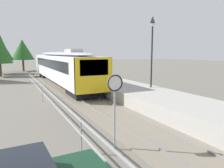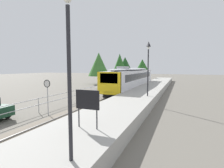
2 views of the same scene
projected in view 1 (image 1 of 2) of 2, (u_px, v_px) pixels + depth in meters
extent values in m
plane|color=#6B665B|center=(45.00, 99.00, 16.78)|extent=(160.00, 160.00, 0.00)
cube|color=slate|center=(82.00, 95.00, 18.08)|extent=(3.20, 60.00, 0.06)
cube|color=slate|center=(73.00, 95.00, 17.75)|extent=(0.08, 60.00, 0.08)
cube|color=slate|center=(90.00, 94.00, 18.38)|extent=(0.08, 60.00, 0.08)
cube|color=silver|center=(61.00, 67.00, 24.24)|extent=(2.80, 20.42, 2.55)
cube|color=yellow|center=(94.00, 75.00, 15.26)|extent=(2.80, 0.24, 2.55)
cube|color=black|center=(94.00, 68.00, 15.11)|extent=(2.13, 0.08, 1.12)
cube|color=black|center=(61.00, 63.00, 24.18)|extent=(2.82, 17.15, 0.92)
ellipsoid|color=#B2B5BA|center=(61.00, 54.00, 24.03)|extent=(2.69, 19.60, 0.44)
cube|color=#B2B5BA|center=(73.00, 51.00, 19.46)|extent=(1.10, 2.20, 0.36)
cube|color=#EAE5C6|center=(94.00, 89.00, 15.35)|extent=(1.00, 0.10, 0.20)
cube|color=black|center=(84.00, 92.00, 17.53)|extent=(2.24, 3.20, 0.55)
cube|color=black|center=(49.00, 74.00, 31.40)|extent=(2.24, 3.20, 0.55)
cube|color=#A8A59E|center=(116.00, 87.00, 19.43)|extent=(3.90, 60.00, 0.90)
cylinder|color=#232328|center=(152.00, 57.00, 16.40)|extent=(0.12, 0.12, 4.60)
pyramid|color=#232328|center=(153.00, 19.00, 16.00)|extent=(0.34, 0.34, 0.50)
sphere|color=silver|center=(153.00, 24.00, 16.04)|extent=(0.24, 0.24, 0.24)
cylinder|color=#9EA0A5|center=(115.00, 121.00, 7.90)|extent=(0.07, 0.07, 2.20)
cylinder|color=white|center=(115.00, 83.00, 7.68)|extent=(0.60, 0.03, 0.60)
torus|color=black|center=(115.00, 83.00, 7.67)|extent=(0.61, 0.05, 0.61)
cube|color=#9EA0A5|center=(81.00, 121.00, 7.59)|extent=(0.05, 36.00, 0.05)
cube|color=#9EA0A5|center=(81.00, 135.00, 7.66)|extent=(0.05, 36.00, 0.05)
cylinder|color=#9EA0A5|center=(81.00, 136.00, 7.67)|extent=(0.06, 0.06, 1.25)
cylinder|color=#9EA0A5|center=(42.00, 93.00, 15.67)|extent=(0.06, 0.06, 1.25)
cylinder|color=#9EA0A5|center=(30.00, 80.00, 23.66)|extent=(0.06, 0.06, 1.25)
cylinder|color=brown|center=(0.00, 67.00, 36.13)|extent=(0.36, 0.36, 2.26)
cylinder|color=brown|center=(23.00, 66.00, 41.08)|extent=(0.36, 0.36, 2.19)
cone|color=#286023|center=(22.00, 50.00, 40.65)|extent=(4.22, 4.22, 3.80)
cylinder|color=brown|center=(0.00, 70.00, 32.22)|extent=(0.36, 0.36, 1.97)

